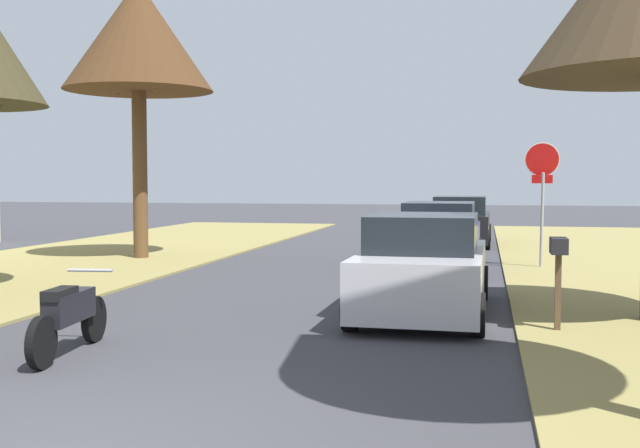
{
  "coord_description": "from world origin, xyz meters",
  "views": [
    {
      "loc": [
        3.15,
        -4.96,
        2.11
      ],
      "look_at": [
        0.45,
        7.63,
        1.37
      ],
      "focal_mm": 43.03,
      "sensor_mm": 36.0,
      "label": 1
    }
  ],
  "objects_px": {
    "parked_sedan_black": "(460,222)",
    "curbside_mailbox": "(559,257)",
    "parked_sedan_silver": "(424,268)",
    "parked_sedan_navy": "(440,237)",
    "parked_motorcycle": "(69,315)",
    "stop_sign_far": "(542,177)",
    "street_tree_left_mid_b": "(138,38)"
  },
  "relations": [
    {
      "from": "parked_sedan_silver",
      "to": "curbside_mailbox",
      "type": "height_order",
      "value": "parked_sedan_silver"
    },
    {
      "from": "street_tree_left_mid_b",
      "to": "parked_motorcycle",
      "type": "distance_m",
      "value": 12.43
    },
    {
      "from": "parked_sedan_navy",
      "to": "parked_motorcycle",
      "type": "height_order",
      "value": "parked_sedan_navy"
    },
    {
      "from": "parked_sedan_silver",
      "to": "parked_sedan_black",
      "type": "distance_m",
      "value": 13.15
    },
    {
      "from": "street_tree_left_mid_b",
      "to": "parked_motorcycle",
      "type": "bearing_deg",
      "value": -69.06
    },
    {
      "from": "parked_motorcycle",
      "to": "curbside_mailbox",
      "type": "xyz_separation_m",
      "value": [
        5.88,
        2.59,
        0.57
      ]
    },
    {
      "from": "parked_sedan_black",
      "to": "curbside_mailbox",
      "type": "relative_size",
      "value": 3.49
    },
    {
      "from": "street_tree_left_mid_b",
      "to": "parked_motorcycle",
      "type": "relative_size",
      "value": 3.54
    },
    {
      "from": "parked_sedan_black",
      "to": "curbside_mailbox",
      "type": "xyz_separation_m",
      "value": [
        1.75,
        -14.31,
        0.33
      ]
    },
    {
      "from": "parked_motorcycle",
      "to": "stop_sign_far",
      "type": "bearing_deg",
      "value": 59.41
    },
    {
      "from": "stop_sign_far",
      "to": "parked_sedan_silver",
      "type": "bearing_deg",
      "value": -108.4
    },
    {
      "from": "parked_sedan_black",
      "to": "parked_motorcycle",
      "type": "distance_m",
      "value": 17.4
    },
    {
      "from": "stop_sign_far",
      "to": "parked_motorcycle",
      "type": "relative_size",
      "value": 1.44
    },
    {
      "from": "stop_sign_far",
      "to": "parked_sedan_black",
      "type": "bearing_deg",
      "value": 107.99
    },
    {
      "from": "stop_sign_far",
      "to": "parked_sedan_black",
      "type": "distance_m",
      "value": 6.89
    },
    {
      "from": "parked_sedan_silver",
      "to": "parked_sedan_navy",
      "type": "distance_m",
      "value": 6.6
    },
    {
      "from": "stop_sign_far",
      "to": "parked_sedan_navy",
      "type": "height_order",
      "value": "stop_sign_far"
    },
    {
      "from": "parked_sedan_navy",
      "to": "parked_sedan_silver",
      "type": "bearing_deg",
      "value": -88.88
    },
    {
      "from": "parked_sedan_navy",
      "to": "parked_sedan_black",
      "type": "distance_m",
      "value": 6.56
    },
    {
      "from": "parked_sedan_navy",
      "to": "parked_sedan_black",
      "type": "height_order",
      "value": "same"
    },
    {
      "from": "parked_motorcycle",
      "to": "parked_sedan_black",
      "type": "bearing_deg",
      "value": 76.28
    },
    {
      "from": "stop_sign_far",
      "to": "curbside_mailbox",
      "type": "distance_m",
      "value": 7.99
    },
    {
      "from": "street_tree_left_mid_b",
      "to": "parked_sedan_silver",
      "type": "height_order",
      "value": "street_tree_left_mid_b"
    },
    {
      "from": "street_tree_left_mid_b",
      "to": "parked_sedan_black",
      "type": "bearing_deg",
      "value": 38.24
    },
    {
      "from": "street_tree_left_mid_b",
      "to": "parked_sedan_navy",
      "type": "height_order",
      "value": "street_tree_left_mid_b"
    },
    {
      "from": "parked_sedan_silver",
      "to": "street_tree_left_mid_b",
      "type": "bearing_deg",
      "value": 139.81
    },
    {
      "from": "parked_sedan_silver",
      "to": "parked_sedan_navy",
      "type": "xyz_separation_m",
      "value": [
        -0.13,
        6.6,
        0.0
      ]
    },
    {
      "from": "parked_sedan_black",
      "to": "curbside_mailbox",
      "type": "distance_m",
      "value": 14.42
    },
    {
      "from": "stop_sign_far",
      "to": "street_tree_left_mid_b",
      "type": "distance_m",
      "value": 10.85
    },
    {
      "from": "parked_sedan_black",
      "to": "street_tree_left_mid_b",
      "type": "bearing_deg",
      "value": -141.76
    },
    {
      "from": "parked_sedan_black",
      "to": "parked_motorcycle",
      "type": "height_order",
      "value": "parked_sedan_black"
    },
    {
      "from": "parked_sedan_black",
      "to": "parked_sedan_silver",
      "type": "bearing_deg",
      "value": -90.72
    }
  ]
}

